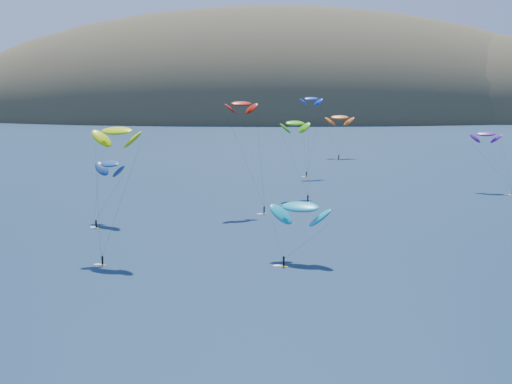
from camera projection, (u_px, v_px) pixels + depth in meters
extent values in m
ellipsoid|color=#3D3526|center=(274.00, 130.00, 623.10)|extent=(600.00, 300.00, 210.00)
ellipsoid|color=#3D3526|center=(99.00, 121.00, 651.77)|extent=(340.00, 240.00, 120.00)
ellipsoid|color=#3D3526|center=(463.00, 127.00, 602.94)|extent=(320.00, 220.00, 156.00)
cube|color=yellow|center=(103.00, 265.00, 123.30)|extent=(1.38, 0.90, 0.07)
cylinder|color=black|center=(102.00, 260.00, 123.17)|extent=(0.31, 0.31, 1.43)
sphere|color=#8C6047|center=(102.00, 256.00, 123.04)|extent=(0.24, 0.24, 0.24)
ellipsoid|color=#C3E506|center=(117.00, 131.00, 127.52)|extent=(10.69, 8.08, 5.41)
cube|color=yellow|center=(308.00, 202.00, 185.53)|extent=(1.61, 1.19, 0.09)
cylinder|color=black|center=(308.00, 199.00, 185.37)|extent=(0.37, 0.37, 1.70)
sphere|color=#8C6047|center=(308.00, 195.00, 185.21)|extent=(0.28, 0.28, 0.28)
ellipsoid|color=#4EC50D|center=(295.00, 123.00, 193.25)|extent=(9.75, 7.98, 4.95)
cube|color=yellow|center=(306.00, 177.00, 233.93)|extent=(1.41, 0.82, 0.07)
cylinder|color=black|center=(306.00, 174.00, 233.79)|extent=(0.32, 0.32, 1.45)
sphere|color=#8C6047|center=(306.00, 171.00, 233.66)|extent=(0.24, 0.24, 0.24)
ellipsoid|color=#062ECA|center=(311.00, 99.00, 233.71)|extent=(8.25, 5.77, 4.20)
cube|color=yellow|center=(284.00, 267.00, 122.36)|extent=(1.52, 1.05, 0.08)
cylinder|color=black|center=(284.00, 261.00, 122.21)|extent=(0.35, 0.35, 1.59)
sphere|color=#8C6047|center=(284.00, 256.00, 122.06)|extent=(0.27, 0.27, 0.27)
ellipsoid|color=#10A1B5|center=(300.00, 207.00, 125.91)|extent=(11.97, 9.38, 6.06)
cube|color=yellow|center=(512.00, 195.00, 197.02)|extent=(1.71, 0.98, 0.09)
ellipsoid|color=#55118E|center=(486.00, 134.00, 204.03)|extent=(9.22, 6.43, 4.69)
cube|color=yellow|center=(264.00, 214.00, 170.21)|extent=(1.45, 1.00, 0.08)
cylinder|color=black|center=(264.00, 210.00, 170.07)|extent=(0.33, 0.33, 1.51)
sphere|color=#8C6047|center=(264.00, 206.00, 169.93)|extent=(0.25, 0.25, 0.25)
ellipsoid|color=#AD1708|center=(241.00, 104.00, 170.21)|extent=(8.92, 6.96, 4.51)
cube|color=yellow|center=(96.00, 228.00, 153.76)|extent=(1.34, 1.31, 0.08)
cylinder|color=black|center=(96.00, 224.00, 153.62)|extent=(0.34, 0.34, 1.56)
sphere|color=#8C6047|center=(96.00, 220.00, 153.47)|extent=(0.26, 0.26, 0.26)
ellipsoid|color=navy|center=(110.00, 164.00, 159.15)|extent=(9.73, 9.56, 5.20)
cube|color=yellow|center=(339.00, 159.00, 283.11)|extent=(1.55, 0.46, 0.09)
cylinder|color=black|center=(339.00, 157.00, 282.96)|extent=(0.36, 0.36, 1.65)
sphere|color=#8C6047|center=(339.00, 155.00, 282.81)|extent=(0.28, 0.28, 0.28)
ellipsoid|color=orange|center=(340.00, 117.00, 289.46)|extent=(11.11, 5.25, 6.18)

